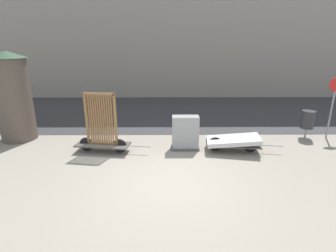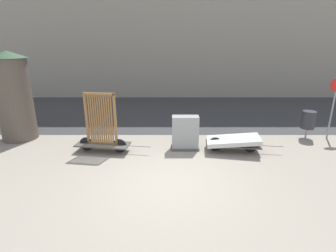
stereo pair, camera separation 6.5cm
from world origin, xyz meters
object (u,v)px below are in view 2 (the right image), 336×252
utility_cabinet (185,134)px  advertising_column (14,96)px  bike_cart_with_mattress (233,141)px  trash_bin (309,120)px  sign_post (335,100)px  bike_cart_with_bedframe (102,132)px

utility_cabinet → advertising_column: size_ratio=0.36×
bike_cart_with_mattress → trash_bin: bearing=29.3°
utility_cabinet → sign_post: sign_post is taller
advertising_column → bike_cart_with_bedframe: bearing=-20.1°
advertising_column → bike_cart_with_mattress: bearing=-9.2°
sign_post → utility_cabinet: bearing=-169.3°
bike_cart_with_bedframe → trash_bin: (7.15, 1.21, 0.04)m
advertising_column → sign_post: bearing=-0.0°
utility_cabinet → sign_post: bearing=10.7°
bike_cart_with_mattress → trash_bin: trash_bin is taller
bike_cart_with_bedframe → utility_cabinet: size_ratio=2.17×
sign_post → advertising_column: size_ratio=0.73×
bike_cart_with_mattress → advertising_column: bearing=177.9°
bike_cart_with_bedframe → advertising_column: advertising_column is taller
bike_cart_with_mattress → sign_post: size_ratio=1.07×
utility_cabinet → sign_post: 5.46m
bike_cart_with_bedframe → advertising_column: 3.65m
bike_cart_with_bedframe → sign_post: size_ratio=1.07×
trash_bin → advertising_column: (-10.47, 0.00, 0.88)m
bike_cart_with_bedframe → sign_post: sign_post is taller
utility_cabinet → advertising_column: 6.14m
trash_bin → bike_cart_with_mattress: bearing=-157.8°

